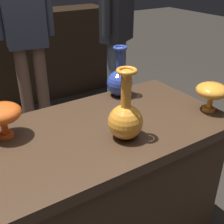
{
  "coord_description": "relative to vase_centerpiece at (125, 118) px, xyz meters",
  "views": [
    {
      "loc": [
        -0.56,
        -0.97,
        1.47
      ],
      "look_at": [
        0.03,
        -0.06,
        0.9
      ],
      "focal_mm": 46.09,
      "sensor_mm": 36.0,
      "label": 1
    }
  ],
  "objects": [
    {
      "name": "visitor_near_right",
      "position": [
        0.83,
        1.31,
        0.1
      ],
      "size": [
        0.42,
        0.32,
        1.68
      ],
      "rotation": [
        0.0,
        0.0,
        3.67
      ],
      "color": "slate",
      "rests_on": "ground_plane"
    },
    {
      "name": "vase_tall_behind",
      "position": [
        -0.43,
        0.28,
        0.02
      ],
      "size": [
        0.16,
        0.16,
        0.15
      ],
      "color": "#E55B1E",
      "rests_on": "display_plinth"
    },
    {
      "name": "display_plinth",
      "position": [
        -0.05,
        0.13,
        -0.49
      ],
      "size": [
        1.2,
        0.64,
        0.8
      ],
      "color": "#422D1E",
      "rests_on": "ground_plane"
    },
    {
      "name": "vase_right_accent",
      "position": [
        0.5,
        -0.02,
        0.01
      ],
      "size": [
        0.16,
        0.16,
        0.15
      ],
      "color": "orange",
      "rests_on": "display_plinth"
    },
    {
      "name": "visitor_center_back",
      "position": [
        0.09,
        1.55,
        0.09
      ],
      "size": [
        0.46,
        0.23,
        1.67
      ],
      "rotation": [
        0.0,
        0.0,
        2.98
      ],
      "color": "brown",
      "rests_on": "ground_plane"
    },
    {
      "name": "shelf_vase_right",
      "position": [
        0.47,
        2.25,
        0.14
      ],
      "size": [
        0.06,
        0.06,
        0.13
      ],
      "color": "silver",
      "rests_on": "back_display_shelf"
    },
    {
      "name": "vase_centerpiece",
      "position": [
        0.0,
        0.0,
        0.0
      ],
      "size": [
        0.15,
        0.15,
        0.31
      ],
      "color": "orange",
      "rests_on": "display_plinth"
    },
    {
      "name": "vase_left_accent",
      "position": [
        0.22,
        0.37,
        -0.01
      ],
      "size": [
        0.14,
        0.14,
        0.28
      ],
      "color": "#2D429E",
      "rests_on": "display_plinth"
    }
  ]
}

